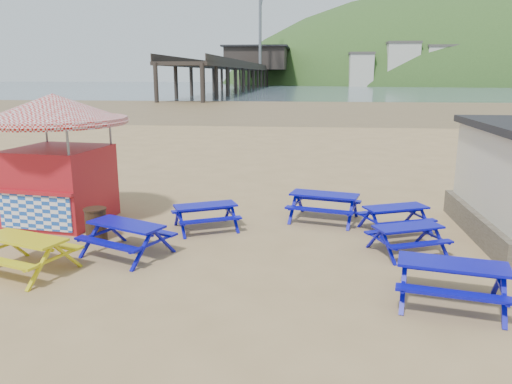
# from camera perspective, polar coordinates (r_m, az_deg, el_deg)

# --- Properties ---
(ground) EXTENTS (400.00, 400.00, 0.00)m
(ground) POSITION_cam_1_polar(r_m,az_deg,el_deg) (13.68, -4.03, -5.44)
(ground) COLOR tan
(ground) RESTS_ON ground
(wet_sand) EXTENTS (400.00, 400.00, 0.00)m
(wet_sand) POSITION_cam_1_polar(r_m,az_deg,el_deg) (67.92, 4.15, 9.60)
(wet_sand) COLOR olive
(wet_sand) RESTS_ON ground
(sea) EXTENTS (400.00, 400.00, 0.00)m
(sea) POSITION_cam_1_polar(r_m,az_deg,el_deg) (182.81, 5.44, 11.90)
(sea) COLOR #4A5C69
(sea) RESTS_ON ground
(picnic_table_blue_a) EXTENTS (2.21, 2.04, 0.74)m
(picnic_table_blue_a) POSITION_cam_1_polar(r_m,az_deg,el_deg) (14.49, -5.76, -2.86)
(picnic_table_blue_a) COLOR #06059C
(picnic_table_blue_a) RESTS_ON ground
(picnic_table_blue_b) EXTENTS (2.37, 2.08, 0.85)m
(picnic_table_blue_b) POSITION_cam_1_polar(r_m,az_deg,el_deg) (15.40, 7.78, -1.72)
(picnic_table_blue_b) COLOR #06059C
(picnic_table_blue_b) RESTS_ON ground
(picnic_table_blue_c) EXTENTS (2.19, 2.00, 0.75)m
(picnic_table_blue_c) POSITION_cam_1_polar(r_m,az_deg,el_deg) (14.74, 15.62, -3.00)
(picnic_table_blue_c) COLOR #06059C
(picnic_table_blue_c) RESTS_ON ground
(picnic_table_blue_d) EXTENTS (2.43, 2.24, 0.82)m
(picnic_table_blue_d) POSITION_cam_1_polar(r_m,az_deg,el_deg) (12.80, -14.54, -5.24)
(picnic_table_blue_d) COLOR #06059C
(picnic_table_blue_d) RESTS_ON ground
(picnic_table_blue_e) EXTENTS (2.34, 2.03, 0.85)m
(picnic_table_blue_e) POSITION_cam_1_polar(r_m,az_deg,el_deg) (10.56, 21.41, -9.71)
(picnic_table_blue_e) COLOR #06059C
(picnic_table_blue_e) RESTS_ON ground
(picnic_table_blue_f) EXTENTS (2.10, 1.92, 0.71)m
(picnic_table_blue_f) POSITION_cam_1_polar(r_m,az_deg,el_deg) (13.10, 16.91, -5.21)
(picnic_table_blue_f) COLOR #06059C
(picnic_table_blue_f) RESTS_ON ground
(picnic_table_yellow) EXTENTS (2.38, 2.13, 0.83)m
(picnic_table_yellow) POSITION_cam_1_polar(r_m,az_deg,el_deg) (12.49, -24.84, -6.53)
(picnic_table_yellow) COLOR gold
(picnic_table_yellow) RESTS_ON ground
(ice_cream_kiosk) EXTENTS (4.80, 4.80, 3.85)m
(ice_cream_kiosk) POSITION_cam_1_polar(r_m,az_deg,el_deg) (15.93, -21.84, 5.27)
(ice_cream_kiosk) COLOR maroon
(ice_cream_kiosk) RESTS_ON ground
(litter_bin) EXTENTS (0.61, 0.61, 0.89)m
(litter_bin) POSITION_cam_1_polar(r_m,az_deg,el_deg) (14.16, -17.83, -3.50)
(litter_bin) COLOR #321F16
(litter_bin) RESTS_ON ground
(pier) EXTENTS (24.00, 220.00, 39.29)m
(pier) POSITION_cam_1_polar(r_m,az_deg,el_deg) (192.05, -0.02, 13.66)
(pier) COLOR black
(pier) RESTS_ON ground
(headland_town) EXTENTS (264.00, 144.00, 108.00)m
(headland_town) POSITION_cam_1_polar(r_m,az_deg,el_deg) (258.19, 26.23, 8.81)
(headland_town) COLOR #2D4C1E
(headland_town) RESTS_ON ground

